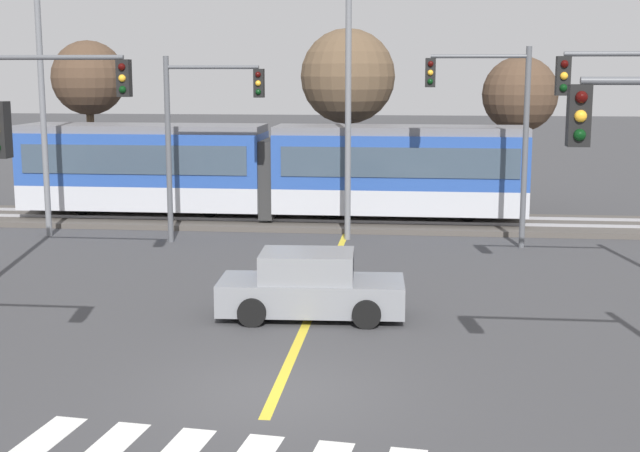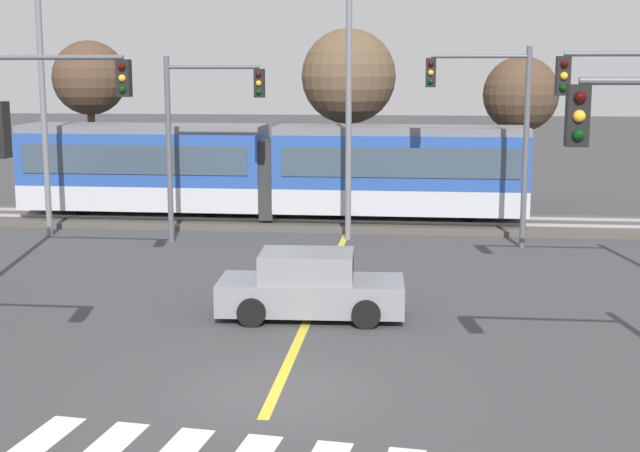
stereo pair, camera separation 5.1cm
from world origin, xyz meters
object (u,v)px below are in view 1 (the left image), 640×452
(traffic_light_far_right, at_px, (493,116))
(bare_tree_far_west, at_px, (89,79))
(sedan_crossing, at_px, (311,287))
(traffic_light_far_left, at_px, (200,121))
(traffic_light_mid_left, at_px, (25,127))
(street_lamp_centre, at_px, (355,94))
(light_rail_tram, at_px, (270,168))
(bare_tree_east, at_px, (520,95))
(street_lamp_west, at_px, (48,89))
(bare_tree_west, at_px, (348,77))

(traffic_light_far_right, xyz_separation_m, bare_tree_far_west, (-16.04, 8.08, 1.05))
(bare_tree_far_west, bearing_deg, traffic_light_far_right, -26.74)
(sedan_crossing, xyz_separation_m, traffic_light_far_left, (-4.58, 8.52, 3.29))
(traffic_light_mid_left, xyz_separation_m, street_lamp_centre, (7.68, 7.86, 0.63))
(light_rail_tram, bearing_deg, sedan_crossing, -76.58)
(light_rail_tram, height_order, sedan_crossing, light_rail_tram)
(street_lamp_centre, bearing_deg, sedan_crossing, -91.89)
(traffic_light_mid_left, bearing_deg, traffic_light_far_left, 67.76)
(light_rail_tram, relative_size, bare_tree_east, 3.01)
(light_rail_tram, distance_m, street_lamp_west, 8.22)
(street_lamp_centre, xyz_separation_m, bare_tree_east, (6.09, 7.15, -0.20))
(sedan_crossing, distance_m, bare_tree_far_west, 20.82)
(street_lamp_west, height_order, bare_tree_east, street_lamp_west)
(street_lamp_centre, height_order, bare_tree_east, street_lamp_centre)
(sedan_crossing, bearing_deg, street_lamp_centre, 88.11)
(street_lamp_west, bearing_deg, bare_tree_west, 39.89)
(light_rail_tram, distance_m, sedan_crossing, 12.97)
(traffic_light_far_left, distance_m, street_lamp_west, 5.43)
(sedan_crossing, height_order, traffic_light_far_left, traffic_light_far_left)
(traffic_light_far_right, height_order, traffic_light_far_left, traffic_light_far_right)
(traffic_light_far_left, distance_m, bare_tree_west, 9.51)
(bare_tree_far_west, bearing_deg, street_lamp_west, -79.22)
(traffic_light_mid_left, relative_size, street_lamp_west, 0.71)
(light_rail_tram, distance_m, bare_tree_east, 10.60)
(traffic_light_far_right, xyz_separation_m, traffic_light_far_left, (-9.28, -0.25, -0.19))
(traffic_light_far_right, bearing_deg, street_lamp_west, 178.54)
(sedan_crossing, bearing_deg, traffic_light_far_right, 61.86)
(sedan_crossing, xyz_separation_m, bare_tree_east, (6.40, 16.74, 3.91))
(traffic_light_far_right, distance_m, street_lamp_west, 14.60)
(traffic_light_far_right, distance_m, bare_tree_east, 8.16)
(light_rail_tram, bearing_deg, street_lamp_centre, -41.77)
(bare_tree_far_west, bearing_deg, bare_tree_east, -0.38)
(light_rail_tram, relative_size, traffic_light_far_left, 3.07)
(light_rail_tram, bearing_deg, traffic_light_far_right, -26.13)
(bare_tree_far_west, bearing_deg, street_lamp_centre, -31.92)
(bare_tree_east, bearing_deg, traffic_light_mid_left, -132.52)
(traffic_light_far_right, distance_m, traffic_light_far_left, 9.28)
(sedan_crossing, relative_size, bare_tree_west, 0.59)
(sedan_crossing, distance_m, traffic_light_mid_left, 8.33)
(street_lamp_west, bearing_deg, sedan_crossing, -42.78)
(traffic_light_far_right, height_order, street_lamp_centre, street_lamp_centre)
(sedan_crossing, xyz_separation_m, traffic_light_far_right, (4.69, 8.77, 3.48))
(traffic_light_far_left, relative_size, street_lamp_centre, 0.71)
(traffic_light_far_left, bearing_deg, traffic_light_far_right, 1.56)
(sedan_crossing, relative_size, bare_tree_far_west, 0.63)
(traffic_light_far_right, height_order, bare_tree_far_west, bare_tree_far_west)
(traffic_light_mid_left, xyz_separation_m, street_lamp_west, (-2.52, 7.42, 0.79))
(traffic_light_far_right, height_order, bare_tree_west, bare_tree_west)
(traffic_light_far_left, bearing_deg, light_rail_tram, 68.42)
(street_lamp_west, bearing_deg, bare_tree_east, 24.99)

